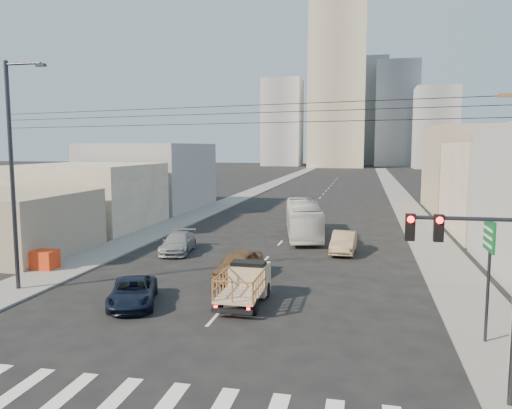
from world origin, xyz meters
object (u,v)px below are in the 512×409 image
at_px(sedan_grey, 178,243).
at_px(sedan_brown, 239,265).
at_px(traffic_signal, 480,271).
at_px(streetlamp_left, 14,170).
at_px(navy_pickup, 133,292).
at_px(city_bus, 303,219).
at_px(green_sign, 489,250).
at_px(flatbed_pickup, 245,281).
at_px(crate_stack, 42,259).
at_px(sedan_tan, 344,242).

bearing_deg(sedan_grey, sedan_brown, -52.90).
height_order(traffic_signal, streetlamp_left, streetlamp_left).
distance_m(navy_pickup, city_bus, 21.00).
relative_size(sedan_grey, green_sign, 0.99).
height_order(navy_pickup, traffic_signal, traffic_signal).
height_order(green_sign, streetlamp_left, streetlamp_left).
relative_size(flatbed_pickup, traffic_signal, 0.73).
xyz_separation_m(navy_pickup, city_bus, (5.86, 20.15, 0.88)).
relative_size(flatbed_pickup, sedan_grey, 0.89).
height_order(navy_pickup, green_sign, green_sign).
bearing_deg(streetlamp_left, crate_stack, 111.10).
relative_size(sedan_brown, crate_stack, 2.60).
distance_m(flatbed_pickup, crate_stack, 14.33).
relative_size(navy_pickup, traffic_signal, 0.76).
bearing_deg(traffic_signal, streetlamp_left, 160.47).
bearing_deg(sedan_tan, traffic_signal, -74.60).
xyz_separation_m(sedan_grey, green_sign, (17.83, -13.42, 3.03)).
bearing_deg(sedan_tan, crate_stack, -150.17).
relative_size(sedan_brown, sedan_grey, 0.95).
bearing_deg(flatbed_pickup, sedan_grey, 125.73).
xyz_separation_m(sedan_grey, streetlamp_left, (-4.73, -10.92, 5.72)).
xyz_separation_m(flatbed_pickup, traffic_signal, (8.93, -7.99, 2.98)).
distance_m(city_bus, sedan_tan, 6.91).
bearing_deg(green_sign, traffic_signal, -105.55).
bearing_deg(sedan_brown, traffic_signal, -43.64).
bearing_deg(streetlamp_left, flatbed_pickup, 2.27).
bearing_deg(sedan_grey, sedan_tan, 3.36).
bearing_deg(green_sign, sedan_brown, 147.50).
bearing_deg(sedan_grey, streetlamp_left, -121.99).
distance_m(traffic_signal, crate_stack, 25.81).
distance_m(navy_pickup, crate_stack, 9.98).
xyz_separation_m(streetlamp_left, crate_stack, (-1.61, 4.16, -5.75)).
bearing_deg(sedan_tan, city_bus, 124.80).
xyz_separation_m(flatbed_pickup, sedan_tan, (4.25, 12.91, -0.33)).
bearing_deg(streetlamp_left, sedan_brown, 24.86).
relative_size(sedan_tan, traffic_signal, 0.77).
relative_size(sedan_brown, green_sign, 0.94).
bearing_deg(sedan_brown, flatbed_pickup, -65.55).
distance_m(sedan_brown, green_sign, 14.26).
bearing_deg(sedan_brown, sedan_grey, 142.33).
height_order(sedan_tan, sedan_grey, sedan_tan).
bearing_deg(sedan_grey, traffic_signal, -56.82).
bearing_deg(streetlamp_left, navy_pickup, -7.53).
distance_m(sedan_brown, streetlamp_left, 13.16).
xyz_separation_m(traffic_signal, streetlamp_left, (-21.16, 7.51, 2.36)).
bearing_deg(sedan_brown, crate_stack, -169.45).
bearing_deg(crate_stack, sedan_brown, 3.87).
xyz_separation_m(flatbed_pickup, navy_pickup, (-5.25, -1.41, -0.46)).
bearing_deg(city_bus, flatbed_pickup, -102.22).
bearing_deg(sedan_tan, sedan_brown, -121.37).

